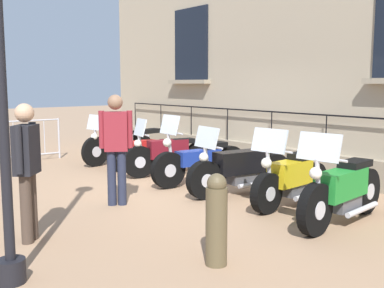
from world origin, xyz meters
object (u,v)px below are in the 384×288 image
Objects in this scene: crowd_barrier at (22,139)px; pedestrian_standing at (27,164)px; motorcycle_white at (118,145)px; motorcycle_black at (240,169)px; pedestrian_walking at (116,143)px; bollard at (216,219)px; motorcycle_green at (342,191)px; motorcycle_red at (142,150)px; motorcycle_maroon at (169,155)px; motorcycle_blue at (200,162)px; motorcycle_yellow at (291,179)px.

crowd_barrier is 6.27m from pedestrian_standing.
motorcycle_black is (-0.08, 4.17, -0.00)m from motorcycle_white.
pedestrian_walking is at bearing 60.12° from motorcycle_white.
pedestrian_standing is at bearing -57.23° from bollard.
pedestrian_walking reaches higher than motorcycle_white.
motorcycle_red is at bearing -91.85° from motorcycle_green.
motorcycle_green reaches higher than motorcycle_maroon.
motorcycle_green is (0.18, 4.33, 0.02)m from motorcycle_maroon.
motorcycle_maroon is 0.96× the size of motorcycle_blue.
pedestrian_standing is (3.77, 1.24, 0.54)m from motorcycle_blue.
motorcycle_yellow is at bearing 90.21° from motorcycle_maroon.
pedestrian_standing is 0.96× the size of pedestrian_walking.
motorcycle_red is 0.89× the size of motorcycle_green.
crowd_barrier is 1.14× the size of pedestrian_standing.
motorcycle_yellow is 2.74m from bollard.
motorcycle_green is at bearing 88.15° from motorcycle_red.
motorcycle_yellow is (-0.01, 3.27, -0.00)m from motorcycle_maroon.
motorcycle_yellow reaches higher than bollard.
motorcycle_red is 5.40m from motorcycle_green.
pedestrian_standing is (3.82, 2.31, 0.53)m from motorcycle_maroon.
pedestrian_walking is (2.10, 2.54, 0.60)m from motorcycle_red.
motorcycle_green reaches higher than motorcycle_red.
motorcycle_red is 0.98× the size of crowd_barrier.
motorcycle_maroon is 4.49m from pedestrian_standing.
pedestrian_standing reaches higher than motorcycle_black.
motorcycle_blue is 1.11× the size of crowd_barrier.
pedestrian_walking is at bearing -18.41° from motorcycle_black.
motorcycle_yellow is at bearing 139.67° from pedestrian_walking.
pedestrian_walking reaches higher than crowd_barrier.
bollard is at bearing 81.78° from pedestrian_walking.
motorcycle_red is at bearing 126.15° from crowd_barrier.
crowd_barrier is at bearing -72.27° from motorcycle_black.
pedestrian_walking is at bearing 87.48° from crowd_barrier.
motorcycle_black is at bearing 91.13° from motorcycle_white.
motorcycle_yellow is 0.99× the size of crowd_barrier.
pedestrian_standing reaches higher than motorcycle_red.
pedestrian_walking is at bearing 10.89° from motorcycle_blue.
motorcycle_red is 4.34m from motorcycle_yellow.
motorcycle_black is at bearing 89.65° from motorcycle_red.
bollard is at bearing 0.09° from motorcycle_green.
motorcycle_red is 0.87× the size of motorcycle_black.
motorcycle_green is (0.17, 5.39, 0.06)m from motorcycle_red.
motorcycle_red reaches higher than bollard.
pedestrian_walking is (2.12, -1.80, 0.57)m from motorcycle_yellow.
motorcycle_black reaches higher than motorcycle_red.
motorcycle_maroon is 2.08× the size of bollard.
motorcycle_black is (0.02, 2.17, 0.01)m from motorcycle_maroon.
motorcycle_red reaches higher than crowd_barrier.
pedestrian_walking reaches higher than motorcycle_green.
motorcycle_green is 2.34m from bollard.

